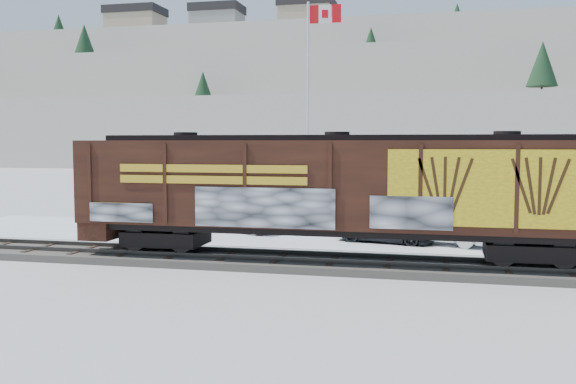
% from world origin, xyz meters
% --- Properties ---
extents(ground, '(500.00, 500.00, 0.00)m').
position_xyz_m(ground, '(0.00, 0.00, 0.00)').
color(ground, white).
rests_on(ground, ground).
extents(rail_track, '(50.00, 3.40, 0.43)m').
position_xyz_m(rail_track, '(0.00, 0.00, 0.15)').
color(rail_track, '#59544C').
rests_on(rail_track, ground).
extents(parking_strip, '(40.00, 8.00, 0.03)m').
position_xyz_m(parking_strip, '(0.00, 7.50, 0.01)').
color(parking_strip, white).
rests_on(parking_strip, ground).
extents(hillside, '(360.00, 110.00, 93.00)m').
position_xyz_m(hillside, '(-0.05, 139.79, 14.37)').
color(hillside, white).
rests_on(hillside, ground).
extents(hopper_railcar, '(19.39, 3.06, 4.39)m').
position_xyz_m(hopper_railcar, '(2.11, -0.01, 2.89)').
color(hopper_railcar, black).
rests_on(hopper_railcar, rail_track).
extents(flagpole, '(2.30, 0.90, 12.33)m').
position_xyz_m(flagpole, '(-1.42, 12.70, 4.62)').
color(flagpole, silver).
rests_on(flagpole, ground).
extents(car_silver, '(4.81, 3.23, 1.52)m').
position_xyz_m(car_silver, '(-4.05, 7.91, 0.79)').
color(car_silver, '#9EA0A5').
rests_on(car_silver, parking_strip).
extents(car_white, '(5.21, 3.24, 1.62)m').
position_xyz_m(car_white, '(5.78, 6.18, 0.84)').
color(car_white, silver).
rests_on(car_white, parking_strip).
extents(car_dark, '(4.84, 2.71, 1.32)m').
position_xyz_m(car_dark, '(3.34, 6.23, 0.69)').
color(car_dark, black).
rests_on(car_dark, parking_strip).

